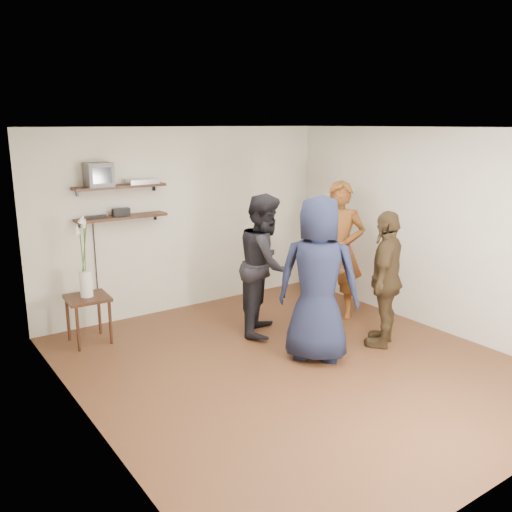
{
  "coord_description": "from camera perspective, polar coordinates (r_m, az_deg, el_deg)",
  "views": [
    {
      "loc": [
        -3.56,
        -4.36,
        2.65
      ],
      "look_at": [
        -0.23,
        0.4,
        1.22
      ],
      "focal_mm": 38.0,
      "sensor_mm": 36.0,
      "label": 1
    }
  ],
  "objects": [
    {
      "name": "room",
      "position": [
        5.79,
        4.16,
        0.34
      ],
      "size": [
        4.58,
        5.08,
        2.68
      ],
      "color": "#4B2818",
      "rests_on": "ground"
    },
    {
      "name": "shelf_upper",
      "position": [
        7.25,
        -14.14,
        7.1
      ],
      "size": [
        1.2,
        0.25,
        0.04
      ],
      "primitive_type": "cube",
      "color": "black",
      "rests_on": "room"
    },
    {
      "name": "shelf_lower",
      "position": [
        7.31,
        -13.96,
        3.99
      ],
      "size": [
        1.2,
        0.25,
        0.04
      ],
      "primitive_type": "cube",
      "color": "black",
      "rests_on": "room"
    },
    {
      "name": "crt_monitor",
      "position": [
        7.14,
        -16.28,
        8.23
      ],
      "size": [
        0.32,
        0.3,
        0.3
      ],
      "primitive_type": "cube",
      "color": "#59595B",
      "rests_on": "shelf_upper"
    },
    {
      "name": "dvd_deck",
      "position": [
        7.36,
        -11.92,
        7.69
      ],
      "size": [
        0.4,
        0.24,
        0.06
      ],
      "primitive_type": "cube",
      "color": "silver",
      "rests_on": "shelf_upper"
    },
    {
      "name": "radio",
      "position": [
        7.3,
        -14.01,
        4.51
      ],
      "size": [
        0.22,
        0.1,
        0.1
      ],
      "primitive_type": "cube",
      "color": "black",
      "rests_on": "shelf_lower"
    },
    {
      "name": "power_strip",
      "position": [
        7.24,
        -16.64,
        3.99
      ],
      "size": [
        0.3,
        0.05,
        0.03
      ],
      "primitive_type": "cube",
      "color": "black",
      "rests_on": "shelf_lower"
    },
    {
      "name": "side_table",
      "position": [
        6.95,
        -17.29,
        -4.85
      ],
      "size": [
        0.52,
        0.52,
        0.59
      ],
      "rotation": [
        0.0,
        0.0,
        -0.06
      ],
      "color": "black",
      "rests_on": "room"
    },
    {
      "name": "vase_lilies",
      "position": [
        6.83,
        -17.55,
        -1.47
      ],
      "size": [
        0.2,
        0.21,
        1.04
      ],
      "rotation": [
        0.0,
        0.0,
        -0.06
      ],
      "color": "white",
      "rests_on": "side_table"
    },
    {
      "name": "drinks_table",
      "position": [
        6.91,
        7.24,
        -3.72
      ],
      "size": [
        0.49,
        0.49,
        0.9
      ],
      "color": "black",
      "rests_on": "room"
    },
    {
      "name": "wine_glass_fl",
      "position": [
        6.73,
        7.04,
        -0.11
      ],
      "size": [
        0.07,
        0.07,
        0.21
      ],
      "color": "silver",
      "rests_on": "drinks_table"
    },
    {
      "name": "wine_glass_fr",
      "position": [
        6.8,
        7.88,
        -0.1
      ],
      "size": [
        0.06,
        0.06,
        0.19
      ],
      "color": "silver",
      "rests_on": "drinks_table"
    },
    {
      "name": "wine_glass_bl",
      "position": [
        6.81,
        6.89,
        0.13
      ],
      "size": [
        0.07,
        0.07,
        0.22
      ],
      "color": "silver",
      "rests_on": "drinks_table"
    },
    {
      "name": "wine_glass_br",
      "position": [
        6.81,
        7.41,
        0.14
      ],
      "size": [
        0.07,
        0.07,
        0.22
      ],
      "color": "silver",
      "rests_on": "drinks_table"
    },
    {
      "name": "person_plaid",
      "position": [
        7.53,
        8.75,
        0.62
      ],
      "size": [
        0.76,
        0.83,
        1.9
      ],
      "primitive_type": "imported",
      "rotation": [
        0.0,
        0.0,
        -0.98
      ],
      "color": "red",
      "rests_on": "room"
    },
    {
      "name": "person_dark",
      "position": [
        6.88,
        1.02,
        -0.89
      ],
      "size": [
        1.1,
        1.1,
        1.8
      ],
      "primitive_type": "imported",
      "rotation": [
        0.0,
        0.0,
        0.81
      ],
      "color": "black",
      "rests_on": "room"
    },
    {
      "name": "person_navy",
      "position": [
        6.09,
        6.56,
        -2.47
      ],
      "size": [
        1.07,
        1.09,
        1.9
      ],
      "primitive_type": "imported",
      "rotation": [
        0.0,
        0.0,
        2.3
      ],
      "color": "#161B33",
      "rests_on": "room"
    },
    {
      "name": "person_brown",
      "position": [
        6.67,
        13.51,
        -2.37
      ],
      "size": [
        1.04,
        0.85,
        1.66
      ],
      "primitive_type": "imported",
      "rotation": [
        0.0,
        0.0,
        3.68
      ],
      "color": "#3F2F1B",
      "rests_on": "room"
    }
  ]
}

